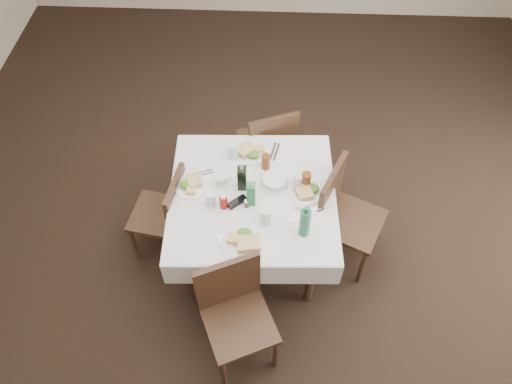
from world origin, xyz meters
TOP-DOWN VIEW (x-y plane):
  - ground_plane at (0.00, 0.00)m, footprint 7.00×7.00m
  - room_shell at (0.00, 0.00)m, footprint 6.04×7.04m
  - dining_table at (-0.05, -0.04)m, footprint 1.22×1.22m
  - chair_north at (0.05, 0.72)m, footprint 0.54×0.54m
  - chair_south at (-0.14, -0.79)m, footprint 0.57×0.57m
  - chair_east at (0.61, 0.01)m, footprint 0.58×0.58m
  - chair_west at (-0.71, -0.01)m, footprint 0.46×0.46m
  - meal_north at (-0.09, 0.34)m, footprint 0.26×0.26m
  - meal_south at (-0.09, -0.45)m, footprint 0.29×0.29m
  - meal_east at (0.32, -0.01)m, footprint 0.26×0.26m
  - meal_west at (-0.49, 0.01)m, footprint 0.24×0.24m
  - side_plate_a at (-0.22, 0.18)m, footprint 0.17×0.17m
  - side_plate_b at (0.24, -0.21)m, footprint 0.15×0.15m
  - water_n at (-0.21, 0.30)m, footprint 0.07×0.07m
  - water_s at (0.05, -0.28)m, footprint 0.07×0.07m
  - water_e at (0.26, 0.04)m, footprint 0.07×0.07m
  - water_w at (-0.34, -0.15)m, footprint 0.06×0.06m
  - iced_tea_a at (0.03, 0.21)m, footprint 0.06×0.06m
  - iced_tea_b at (0.32, 0.04)m, footprint 0.07×0.07m
  - bread_basket at (0.10, 0.05)m, footprint 0.19×0.19m
  - oil_cruet_dark at (-0.13, 0.01)m, footprint 0.06×0.06m
  - oil_cruet_green at (-0.06, -0.12)m, footprint 0.06×0.06m
  - ketchup_bottle at (-0.25, -0.16)m, footprint 0.06×0.06m
  - salt_shaker at (-0.08, -0.07)m, footprint 0.03×0.03m
  - pepper_shaker at (-0.09, -0.15)m, footprint 0.03×0.03m
  - coffee_mug at (-0.28, 0.03)m, footprint 0.13×0.12m
  - sunglasses at (-0.16, -0.13)m, footprint 0.14×0.13m
  - green_bottle at (0.30, -0.35)m, footprint 0.07×0.07m
  - sugar_caddy at (0.29, -0.15)m, footprint 0.10×0.06m
  - cutlery_n at (0.09, 0.37)m, footprint 0.08×0.19m
  - cutlery_s at (-0.21, -0.48)m, footprint 0.12×0.19m
  - cutlery_e at (0.38, -0.17)m, footprint 0.17×0.11m
  - cutlery_w at (-0.44, 0.12)m, footprint 0.19×0.11m

SIDE VIEW (x-z plane):
  - ground_plane at x=0.00m, z-range 0.00..0.00m
  - chair_west at x=-0.71m, z-range 0.06..0.90m
  - chair_north at x=0.05m, z-range 0.06..0.94m
  - chair_south at x=-0.14m, z-range 0.06..0.98m
  - chair_east at x=0.61m, z-range 0.07..0.99m
  - dining_table at x=-0.05m, z-range 0.29..1.05m
  - cutlery_e at x=0.38m, z-range 0.76..0.77m
  - cutlery_w at x=-0.44m, z-range 0.76..0.77m
  - cutlery_n at x=0.09m, z-range 0.76..0.77m
  - cutlery_s at x=-0.21m, z-range 0.76..0.77m
  - side_plate_b at x=0.24m, z-range 0.76..0.77m
  - side_plate_a at x=-0.22m, z-range 0.76..0.77m
  - sunglasses at x=-0.16m, z-range 0.76..0.79m
  - meal_west at x=-0.49m, z-range 0.76..0.81m
  - meal_east at x=0.32m, z-range 0.76..0.81m
  - meal_north at x=-0.09m, z-range 0.76..0.81m
  - meal_south at x=-0.09m, z-range 0.76..0.82m
  - sugar_caddy at x=0.29m, z-range 0.76..0.81m
  - bread_basket at x=0.10m, z-range 0.76..0.82m
  - pepper_shaker at x=-0.09m, z-range 0.76..0.83m
  - salt_shaker at x=-0.08m, z-range 0.76..0.84m
  - coffee_mug at x=-0.28m, z-range 0.76..0.85m
  - water_w at x=-0.34m, z-range 0.76..0.87m
  - ketchup_bottle at x=-0.25m, z-range 0.76..0.88m
  - water_e at x=0.26m, z-range 0.76..0.88m
  - iced_tea_a at x=0.03m, z-range 0.76..0.89m
  - water_s at x=0.05m, z-range 0.76..0.90m
  - water_n at x=-0.21m, z-range 0.76..0.90m
  - iced_tea_b at x=0.32m, z-range 0.76..0.90m
  - oil_cruet_green at x=-0.06m, z-range 0.74..0.99m
  - oil_cruet_dark at x=-0.13m, z-range 0.74..1.00m
  - green_bottle at x=0.30m, z-range 0.75..1.02m
  - room_shell at x=0.00m, z-range 0.31..3.11m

